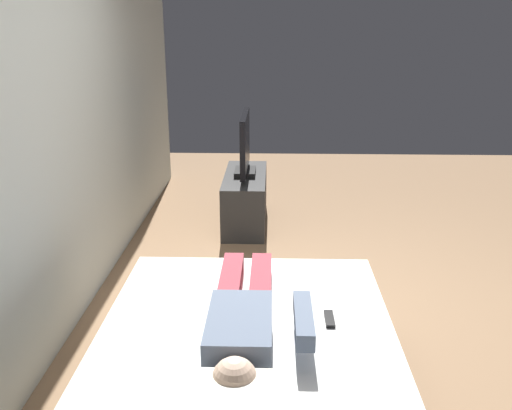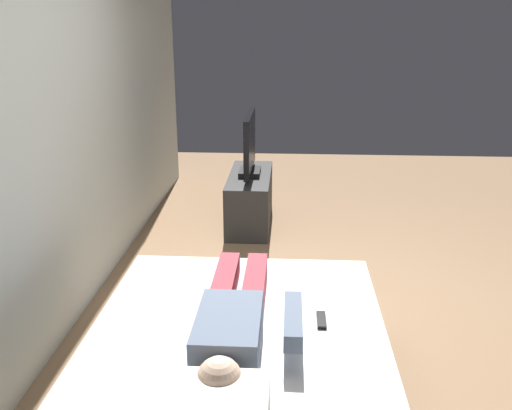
% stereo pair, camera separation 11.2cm
% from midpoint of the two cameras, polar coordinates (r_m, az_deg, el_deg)
% --- Properties ---
extents(ground_plane, '(10.00, 10.00, 0.00)m').
position_cam_midpoint_polar(ground_plane, '(3.79, 5.62, -12.35)').
color(ground_plane, '#8C6B4C').
extents(back_wall, '(6.40, 0.10, 2.80)m').
position_cam_midpoint_polar(back_wall, '(3.94, -19.40, 9.66)').
color(back_wall, silver).
rests_on(back_wall, ground).
extents(bed, '(1.91, 1.48, 0.54)m').
position_cam_midpoint_polar(bed, '(2.79, -2.21, -18.37)').
color(bed, '#333338').
rests_on(bed, ground).
extents(person, '(1.26, 0.46, 0.18)m').
position_cam_midpoint_polar(person, '(2.61, -2.43, -11.70)').
color(person, slate).
rests_on(person, bed).
extents(remote, '(0.15, 0.04, 0.02)m').
position_cam_midpoint_polar(remote, '(2.78, 6.33, -11.49)').
color(remote, black).
rests_on(remote, bed).
extents(tv_stand, '(1.10, 0.40, 0.50)m').
position_cam_midpoint_polar(tv_stand, '(5.49, -1.69, 0.60)').
color(tv_stand, '#2D2D2D').
rests_on(tv_stand, ground).
extents(tv, '(0.88, 0.20, 0.59)m').
position_cam_midpoint_polar(tv, '(5.35, -1.74, 6.06)').
color(tv, black).
rests_on(tv, tv_stand).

